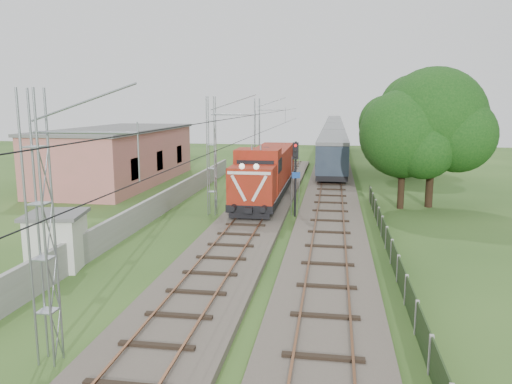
% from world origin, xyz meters
% --- Properties ---
extents(ground, '(140.00, 140.00, 0.00)m').
position_xyz_m(ground, '(0.00, 0.00, 0.00)').
color(ground, '#29491B').
rests_on(ground, ground).
extents(track_main, '(4.20, 70.00, 0.45)m').
position_xyz_m(track_main, '(0.00, 7.00, 0.18)').
color(track_main, '#6B6054').
rests_on(track_main, ground).
extents(track_side, '(4.20, 80.00, 0.45)m').
position_xyz_m(track_side, '(5.00, 20.00, 0.18)').
color(track_side, '#6B6054').
rests_on(track_side, ground).
extents(catenary, '(3.31, 70.00, 8.00)m').
position_xyz_m(catenary, '(-2.95, 12.00, 4.05)').
color(catenary, gray).
rests_on(catenary, ground).
extents(boundary_wall, '(0.25, 40.00, 1.50)m').
position_xyz_m(boundary_wall, '(-6.50, 12.00, 0.75)').
color(boundary_wall, '#9E9E99').
rests_on(boundary_wall, ground).
extents(station_building, '(8.40, 20.40, 5.22)m').
position_xyz_m(station_building, '(-15.00, 24.00, 2.63)').
color(station_building, '#C36B69').
rests_on(station_building, ground).
extents(fence, '(0.12, 32.00, 1.20)m').
position_xyz_m(fence, '(8.00, 3.00, 0.60)').
color(fence, black).
rests_on(fence, ground).
extents(locomotive, '(3.01, 17.18, 4.36)m').
position_xyz_m(locomotive, '(0.00, 17.78, 2.25)').
color(locomotive, black).
rests_on(locomotive, ground).
extents(coach_rake, '(3.01, 89.78, 3.48)m').
position_xyz_m(coach_rake, '(5.00, 68.52, 2.50)').
color(coach_rake, black).
rests_on(coach_rake, ground).
extents(signal_post, '(0.55, 0.44, 5.06)m').
position_xyz_m(signal_post, '(2.65, 12.22, 3.48)').
color(signal_post, black).
rests_on(signal_post, ground).
extents(relay_hut, '(2.99, 2.99, 2.63)m').
position_xyz_m(relay_hut, '(-7.40, -0.06, 1.33)').
color(relay_hut, silver).
rests_on(relay_hut, ground).
extents(tree_a, '(6.59, 6.28, 8.55)m').
position_xyz_m(tree_a, '(10.09, 16.05, 5.33)').
color(tree_a, '#321D14').
rests_on(tree_a, ground).
extents(tree_b, '(7.81, 7.44, 10.12)m').
position_xyz_m(tree_b, '(12.22, 16.90, 6.32)').
color(tree_b, '#321D14').
rests_on(tree_b, ground).
extents(tree_c, '(6.87, 6.54, 8.91)m').
position_xyz_m(tree_c, '(11.90, 31.10, 5.55)').
color(tree_c, '#321D14').
rests_on(tree_c, ground).
extents(tree_d, '(7.06, 6.73, 9.16)m').
position_xyz_m(tree_d, '(12.90, 36.80, 5.72)').
color(tree_d, '#321D14').
rests_on(tree_d, ground).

